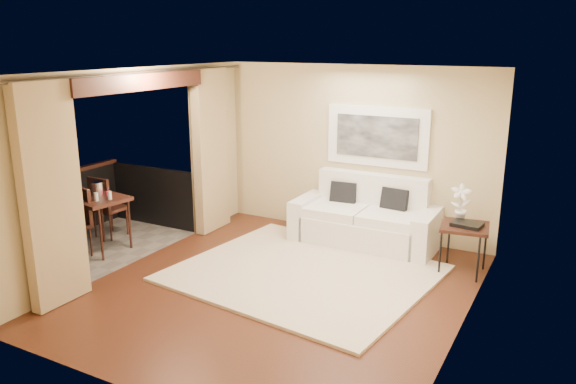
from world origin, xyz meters
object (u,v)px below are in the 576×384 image
Objects in this scene: ice_bucket at (98,188)px; sofa at (366,220)px; balcony_chair_near at (79,217)px; side_table at (465,229)px; bistro_table at (100,203)px; orchid at (461,203)px; balcony_chair_far at (104,203)px.

sofa is at bearing 30.73° from ice_bucket.
side_table is at bearing 40.31° from balcony_chair_near.
ice_bucket is (-0.13, 0.11, 0.18)m from bistro_table.
side_table is 0.70× the size of balcony_chair_near.
orchid is at bearing 21.60° from bistro_table.
bistro_table is at bearing 74.69° from balcony_chair_near.
orchid is at bearing -10.96° from sofa.
balcony_chair_near is (-4.96, -2.15, -0.35)m from orchid.
sofa is 4.27m from balcony_chair_near.
balcony_chair_far is 4.99× the size of ice_bucket.
bistro_table is (-4.90, -1.72, 0.13)m from side_table.
side_table is 3.47× the size of ice_bucket.
sofa is at bearing 164.08° from side_table.
balcony_chair_near reaches higher than side_table.
bistro_table is (-3.34, -2.17, 0.37)m from sofa.
balcony_chair_near is at bearing 108.66° from balcony_chair_far.
sofa is 1.58m from orchid.
bistro_table is at bearing -160.60° from side_table.
bistro_table is at bearing -158.40° from orchid.
sofa is 2.19× the size of balcony_chair_near.
balcony_chair_far is (-5.17, -1.45, -0.35)m from orchid.
sofa is 4.07m from ice_bucket.
balcony_chair_far is at bearing -164.38° from orchid.
balcony_chair_far is (-3.72, -1.72, 0.21)m from sofa.
side_table is 0.37m from orchid.
sofa reaches higher than side_table.
bistro_table is 0.82× the size of balcony_chair_far.
bistro_table is 4.11× the size of ice_bucket.
orchid is 0.51× the size of balcony_chair_near.
bistro_table is 0.82× the size of balcony_chair_near.
balcony_chair_far is at bearing 126.95° from ice_bucket.
balcony_chair_far is (-5.28, -1.28, -0.03)m from side_table.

